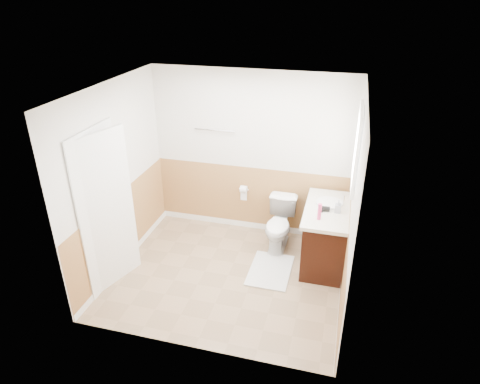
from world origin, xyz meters
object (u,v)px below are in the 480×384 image
(bath_mat, at_px, (270,270))
(vanity_cabinet, at_px, (326,237))
(soap_dispenser, at_px, (338,206))
(lotion_bottle, at_px, (320,212))
(toilet, at_px, (279,225))

(bath_mat, distance_m, vanity_cabinet, 0.89)
(bath_mat, xyz_separation_m, soap_dispenser, (0.80, 0.34, 0.93))
(bath_mat, relative_size, lotion_bottle, 3.64)
(toilet, height_order, soap_dispenser, soap_dispenser)
(toilet, xyz_separation_m, vanity_cabinet, (0.68, -0.21, 0.03))
(bath_mat, distance_m, lotion_bottle, 1.12)
(bath_mat, relative_size, soap_dispenser, 4.59)
(toilet, xyz_separation_m, lotion_bottle, (0.58, -0.53, 0.59))
(bath_mat, distance_m, soap_dispenser, 1.27)
(bath_mat, xyz_separation_m, lotion_bottle, (0.58, 0.10, 0.95))
(toilet, height_order, vanity_cabinet, vanity_cabinet)
(vanity_cabinet, xyz_separation_m, lotion_bottle, (-0.10, -0.32, 0.56))
(bath_mat, height_order, vanity_cabinet, vanity_cabinet)
(bath_mat, bearing_deg, vanity_cabinet, 31.46)
(toilet, distance_m, lotion_bottle, 0.99)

